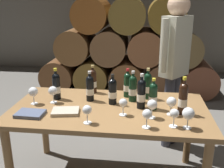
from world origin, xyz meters
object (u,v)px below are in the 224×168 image
at_px(wine_glass_1, 174,114).
at_px(wine_bottle_6, 148,86).
at_px(wine_bottle_2, 90,88).
at_px(wine_glass_6, 123,104).
at_px(wine_bottle_0, 141,93).
at_px(wine_glass_5, 171,102).
at_px(wine_glass_4, 188,114).
at_px(wine_bottle_8, 133,88).
at_px(wine_bottle_9, 93,81).
at_px(wine_bottle_4, 153,96).
at_px(wine_glass_8, 87,111).
at_px(tasting_notebook, 66,111).
at_px(wine_bottle_1, 113,91).
at_px(wine_bottle_7, 183,98).
at_px(dining_table, 109,117).
at_px(wine_glass_7, 33,92).
at_px(sommelier_presenting, 175,59).
at_px(leather_ledger, 30,114).
at_px(wine_bottle_3, 127,85).
at_px(wine_glass_0, 147,115).
at_px(wine_glass_2, 53,91).
at_px(wine_glass_3, 152,105).
at_px(wine_bottle_5, 56,86).

bearing_deg(wine_glass_1, wine_bottle_6, 108.79).
xyz_separation_m(wine_bottle_2, wine_glass_6, (0.33, -0.28, -0.02)).
distance_m(wine_bottle_0, wine_glass_5, 0.27).
distance_m(wine_bottle_2, wine_glass_4, 0.93).
distance_m(wine_bottle_8, wine_bottle_9, 0.44).
relative_size(wine_bottle_4, wine_glass_8, 1.89).
relative_size(wine_bottle_6, tasting_notebook, 1.35).
xyz_separation_m(wine_bottle_8, wine_glass_5, (0.32, -0.27, -0.02)).
bearing_deg(wine_bottle_1, wine_bottle_6, 28.77).
xyz_separation_m(wine_bottle_0, wine_bottle_1, (-0.26, 0.07, -0.01)).
relative_size(wine_bottle_4, tasting_notebook, 1.26).
xyz_separation_m(wine_bottle_7, wine_glass_8, (-0.74, -0.26, -0.03)).
xyz_separation_m(dining_table, wine_glass_1, (0.52, -0.30, 0.19)).
bearing_deg(wine_glass_7, wine_glass_8, -30.00).
bearing_deg(sommelier_presenting, wine_bottle_8, -126.61).
xyz_separation_m(wine_bottle_8, leather_ledger, (-0.81, -0.42, -0.11)).
bearing_deg(wine_bottle_3, wine_glass_0, -73.71).
bearing_deg(tasting_notebook, wine_glass_5, -4.89).
bearing_deg(wine_glass_2, tasting_notebook, -50.27).
xyz_separation_m(wine_bottle_7, wine_glass_1, (-0.09, -0.24, -0.03)).
relative_size(wine_bottle_1, wine_bottle_3, 1.00).
xyz_separation_m(wine_glass_7, sommelier_presenting, (1.30, 0.75, 0.17)).
relative_size(dining_table, sommelier_presenting, 0.99).
bearing_deg(wine_bottle_4, wine_glass_5, -34.67).
bearing_deg(wine_glass_0, wine_glass_6, 134.05).
xyz_separation_m(wine_glass_3, sommelier_presenting, (0.26, 0.92, 0.17)).
height_order(wine_bottle_9, wine_glass_0, wine_bottle_9).
bearing_deg(wine_glass_1, wine_glass_6, 157.90).
distance_m(dining_table, wine_glass_2, 0.56).
xyz_separation_m(wine_bottle_7, wine_glass_5, (-0.09, -0.03, -0.03)).
height_order(wine_glass_2, leather_ledger, wine_glass_2).
distance_m(wine_bottle_3, wine_glass_1, 0.70).
xyz_separation_m(wine_bottle_3, leather_ledger, (-0.76, -0.52, -0.11)).
relative_size(wine_glass_0, wine_glass_4, 0.89).
distance_m(wine_bottle_7, wine_glass_5, 0.10).
bearing_deg(wine_bottle_0, wine_bottle_8, 117.14).
xyz_separation_m(dining_table, wine_bottle_4, (0.37, 0.01, 0.21)).
xyz_separation_m(wine_bottle_9, wine_glass_0, (0.53, -0.70, -0.02)).
height_order(wine_bottle_1, wine_bottle_3, wine_bottle_3).
xyz_separation_m(wine_glass_8, sommelier_presenting, (0.74, 1.07, 0.18)).
distance_m(wine_bottle_2, wine_bottle_9, 0.22).
bearing_deg(wine_glass_1, wine_glass_3, 139.77).
relative_size(wine_bottle_4, leather_ledger, 1.26).
height_order(dining_table, wine_glass_0, wine_glass_0).
height_order(wine_bottle_6, wine_glass_2, wine_bottle_6).
bearing_deg(wine_bottle_4, wine_bottle_2, 167.31).
height_order(wine_bottle_2, sommelier_presenting, sommelier_presenting).
relative_size(wine_bottle_7, wine_glass_8, 2.17).
relative_size(wine_glass_1, wine_glass_8, 0.98).
relative_size(wine_bottle_5, tasting_notebook, 1.36).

